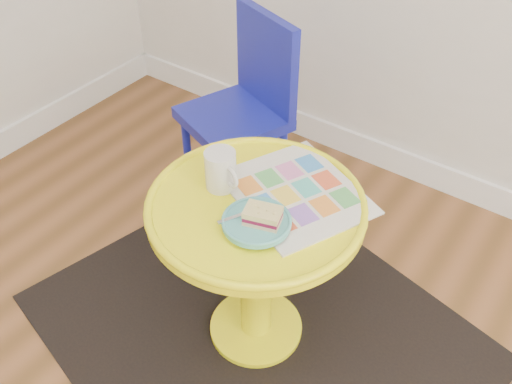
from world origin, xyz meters
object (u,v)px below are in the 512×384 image
Objects in this scene: newspaper at (296,193)px; mug at (221,169)px; side_table at (256,245)px; plate at (257,222)px; chair at (246,103)px.

newspaper is 3.05× the size of mug.
side_table is 0.20m from newspaper.
newspaper is at bearing 86.83° from plate.
newspaper is at bearing 56.08° from side_table.
mug is 0.68× the size of plate.
plate is at bearing -53.52° from side_table.
side_table is at bearing -99.19° from newspaper.
mug is at bearing 155.73° from plate.
mug reaches higher than plate.
mug is (-0.18, -0.09, 0.06)m from newspaper.
chair is 2.08× the size of newspaper.
plate is (0.05, -0.07, 0.18)m from side_table.
newspaper is at bearing -21.58° from chair.
side_table is at bearing 126.48° from plate.
chair is (-0.43, 0.54, 0.04)m from side_table.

